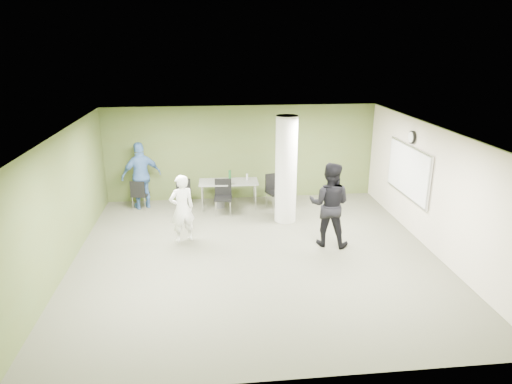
{
  "coord_description": "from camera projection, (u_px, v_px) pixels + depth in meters",
  "views": [
    {
      "loc": [
        -1.0,
        -9.21,
        4.55
      ],
      "look_at": [
        0.11,
        1.0,
        1.15
      ],
      "focal_mm": 32.0,
      "sensor_mm": 36.0,
      "label": 1
    }
  ],
  "objects": [
    {
      "name": "chair_table_left",
      "position": [
        223.0,
        194.0,
        12.52
      ],
      "size": [
        0.51,
        0.51,
        0.96
      ],
      "rotation": [
        0.0,
        0.0,
        -0.07
      ],
      "color": "black",
      "rests_on": "floor"
    },
    {
      "name": "wall_right_cream",
      "position": [
        434.0,
        190.0,
        10.19
      ],
      "size": [
        0.02,
        8.0,
        2.8
      ],
      "primitive_type": "cube",
      "color": "beige",
      "rests_on": "floor"
    },
    {
      "name": "chair_back_left",
      "position": [
        139.0,
        193.0,
        12.83
      ],
      "size": [
        0.5,
        0.5,
        0.87
      ],
      "rotation": [
        0.0,
        0.0,
        2.95
      ],
      "color": "black",
      "rests_on": "floor"
    },
    {
      "name": "wall_clock",
      "position": [
        412.0,
        137.0,
        11.02
      ],
      "size": [
        0.06,
        0.32,
        0.32
      ],
      "color": "black",
      "rests_on": "wall_right_cream"
    },
    {
      "name": "chair_back_right",
      "position": [
        184.0,
        190.0,
        13.09
      ],
      "size": [
        0.45,
        0.45,
        0.86
      ],
      "rotation": [
        0.0,
        0.0,
        3.18
      ],
      "color": "black",
      "rests_on": "floor"
    },
    {
      "name": "man_blue",
      "position": [
        141.0,
        176.0,
        12.83
      ],
      "size": [
        1.22,
        0.86,
        1.92
      ],
      "primitive_type": "imported",
      "rotation": [
        0.0,
        0.0,
        3.54
      ],
      "color": "#456FAC",
      "rests_on": "floor"
    },
    {
      "name": "folding_table",
      "position": [
        229.0,
        183.0,
        12.93
      ],
      "size": [
        1.68,
        0.77,
        1.04
      ],
      "rotation": [
        0.0,
        0.0,
        -0.03
      ],
      "color": "gray",
      "rests_on": "floor"
    },
    {
      "name": "chair_table_right",
      "position": [
        275.0,
        188.0,
        12.98
      ],
      "size": [
        0.62,
        0.62,
        0.98
      ],
      "rotation": [
        0.0,
        0.0,
        0.32
      ],
      "color": "black",
      "rests_on": "floor"
    },
    {
      "name": "column",
      "position": [
        286.0,
        170.0,
        11.77
      ],
      "size": [
        0.56,
        0.56,
        2.8
      ],
      "primitive_type": "cylinder",
      "color": "silver",
      "rests_on": "floor"
    },
    {
      "name": "wastebasket",
      "position": [
        220.0,
        202.0,
        13.13
      ],
      "size": [
        0.28,
        0.28,
        0.33
      ],
      "primitive_type": "cylinder",
      "color": "#4C4C4C",
      "rests_on": "floor"
    },
    {
      "name": "wall_left",
      "position": [
        63.0,
        203.0,
        9.37
      ],
      "size": [
        0.02,
        8.0,
        2.8
      ],
      "primitive_type": "cube",
      "color": "#545E2C",
      "rests_on": "floor"
    },
    {
      "name": "ceiling",
      "position": [
        256.0,
        131.0,
        9.34
      ],
      "size": [
        8.0,
        8.0,
        0.0
      ],
      "primitive_type": "plane",
      "rotation": [
        3.14,
        0.0,
        0.0
      ],
      "color": "white",
      "rests_on": "wall_back"
    },
    {
      "name": "woman_white",
      "position": [
        182.0,
        209.0,
        10.68
      ],
      "size": [
        0.71,
        0.59,
        1.65
      ],
      "primitive_type": "imported",
      "rotation": [
        0.0,
        0.0,
        3.53
      ],
      "color": "white",
      "rests_on": "floor"
    },
    {
      "name": "whiteboard",
      "position": [
        408.0,
        171.0,
        11.28
      ],
      "size": [
        0.05,
        2.3,
        1.3
      ],
      "color": "silver",
      "rests_on": "wall_right_cream"
    },
    {
      "name": "wall_back",
      "position": [
        241.0,
        153.0,
        13.56
      ],
      "size": [
        8.0,
        2.8,
        0.02
      ],
      "primitive_type": "cube",
      "rotation": [
        1.57,
        0.0,
        0.0
      ],
      "color": "#545E2C",
      "rests_on": "floor"
    },
    {
      "name": "floor",
      "position": [
        256.0,
        255.0,
        10.22
      ],
      "size": [
        8.0,
        8.0,
        0.0
      ],
      "primitive_type": "plane",
      "color": "#525241",
      "rests_on": "ground"
    },
    {
      "name": "man_black",
      "position": [
        329.0,
        205.0,
        10.46
      ],
      "size": [
        1.18,
        1.06,
        1.98
      ],
      "primitive_type": "imported",
      "rotation": [
        0.0,
        0.0,
        2.75
      ],
      "color": "black",
      "rests_on": "floor"
    }
  ]
}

